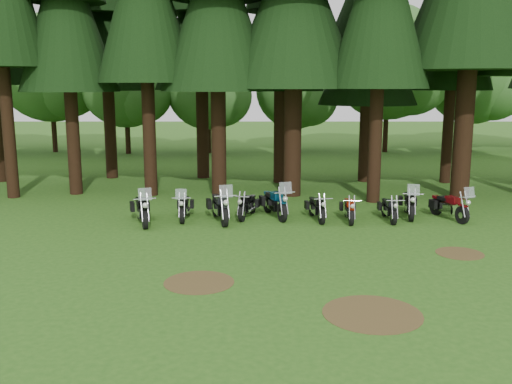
{
  "coord_description": "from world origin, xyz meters",
  "views": [
    {
      "loc": [
        -1.55,
        -15.76,
        4.97
      ],
      "look_at": [
        -1.55,
        5.0,
        1.0
      ],
      "focal_mm": 40.0,
      "sensor_mm": 36.0,
      "label": 1
    }
  ],
  "objects_px": {
    "motorcycle_8": "(409,204)",
    "motorcycle_9": "(449,207)",
    "motorcycle_2": "(220,207)",
    "motorcycle_5": "(317,208)",
    "motorcycle_7": "(389,210)",
    "motorcycle_1": "(184,207)",
    "motorcycle_6": "(349,210)",
    "motorcycle_4": "(275,204)",
    "motorcycle_0": "(142,210)",
    "motorcycle_3": "(247,206)"
  },
  "relations": [
    {
      "from": "motorcycle_9",
      "to": "motorcycle_6",
      "type": "bearing_deg",
      "value": 165.09
    },
    {
      "from": "motorcycle_0",
      "to": "motorcycle_2",
      "type": "xyz_separation_m",
      "value": [
        2.78,
        0.35,
        0.02
      ]
    },
    {
      "from": "motorcycle_5",
      "to": "motorcycle_6",
      "type": "height_order",
      "value": "motorcycle_5"
    },
    {
      "from": "motorcycle_9",
      "to": "motorcycle_1",
      "type": "bearing_deg",
      "value": 161.07
    },
    {
      "from": "motorcycle_2",
      "to": "motorcycle_5",
      "type": "xyz_separation_m",
      "value": [
        3.56,
        0.26,
        -0.1
      ]
    },
    {
      "from": "motorcycle_2",
      "to": "motorcycle_6",
      "type": "height_order",
      "value": "motorcycle_2"
    },
    {
      "from": "motorcycle_1",
      "to": "motorcycle_9",
      "type": "xyz_separation_m",
      "value": [
        9.82,
        -0.03,
        0.02
      ]
    },
    {
      "from": "motorcycle_0",
      "to": "motorcycle_5",
      "type": "xyz_separation_m",
      "value": [
        6.34,
        0.61,
        -0.08
      ]
    },
    {
      "from": "motorcycle_3",
      "to": "motorcycle_5",
      "type": "distance_m",
      "value": 2.6
    },
    {
      "from": "motorcycle_5",
      "to": "motorcycle_9",
      "type": "distance_m",
      "value": 4.91
    },
    {
      "from": "motorcycle_4",
      "to": "motorcycle_7",
      "type": "bearing_deg",
      "value": -24.74
    },
    {
      "from": "motorcycle_2",
      "to": "motorcycle_3",
      "type": "xyz_separation_m",
      "value": [
        0.99,
        0.66,
        -0.1
      ]
    },
    {
      "from": "motorcycle_7",
      "to": "motorcycle_9",
      "type": "relative_size",
      "value": 0.9
    },
    {
      "from": "motorcycle_0",
      "to": "motorcycle_6",
      "type": "xyz_separation_m",
      "value": [
        7.5,
        0.42,
        -0.09
      ]
    },
    {
      "from": "motorcycle_2",
      "to": "motorcycle_4",
      "type": "relative_size",
      "value": 1.03
    },
    {
      "from": "motorcycle_4",
      "to": "motorcycle_1",
      "type": "bearing_deg",
      "value": 168.23
    },
    {
      "from": "motorcycle_1",
      "to": "motorcycle_4",
      "type": "relative_size",
      "value": 0.88
    },
    {
      "from": "motorcycle_4",
      "to": "motorcycle_8",
      "type": "bearing_deg",
      "value": -16.79
    },
    {
      "from": "motorcycle_0",
      "to": "motorcycle_9",
      "type": "distance_m",
      "value": 11.27
    },
    {
      "from": "motorcycle_3",
      "to": "motorcycle_5",
      "type": "relative_size",
      "value": 0.98
    },
    {
      "from": "motorcycle_9",
      "to": "motorcycle_2",
      "type": "bearing_deg",
      "value": 163.47
    },
    {
      "from": "motorcycle_6",
      "to": "motorcycle_9",
      "type": "xyz_separation_m",
      "value": [
        3.74,
        0.25,
        0.06
      ]
    },
    {
      "from": "motorcycle_1",
      "to": "motorcycle_6",
      "type": "bearing_deg",
      "value": -4.21
    },
    {
      "from": "motorcycle_2",
      "to": "motorcycle_8",
      "type": "bearing_deg",
      "value": -8.44
    },
    {
      "from": "motorcycle_1",
      "to": "motorcycle_9",
      "type": "distance_m",
      "value": 9.82
    },
    {
      "from": "motorcycle_9",
      "to": "motorcycle_3",
      "type": "bearing_deg",
      "value": 158.7
    },
    {
      "from": "motorcycle_0",
      "to": "motorcycle_3",
      "type": "relative_size",
      "value": 1.17
    },
    {
      "from": "motorcycle_7",
      "to": "motorcycle_1",
      "type": "bearing_deg",
      "value": 177.74
    },
    {
      "from": "motorcycle_4",
      "to": "motorcycle_3",
      "type": "bearing_deg",
      "value": 164.28
    },
    {
      "from": "motorcycle_4",
      "to": "motorcycle_5",
      "type": "xyz_separation_m",
      "value": [
        1.53,
        -0.43,
        -0.09
      ]
    },
    {
      "from": "motorcycle_1",
      "to": "motorcycle_2",
      "type": "xyz_separation_m",
      "value": [
        1.35,
        -0.36,
        0.08
      ]
    },
    {
      "from": "motorcycle_5",
      "to": "motorcycle_6",
      "type": "distance_m",
      "value": 1.18
    },
    {
      "from": "motorcycle_3",
      "to": "motorcycle_8",
      "type": "relative_size",
      "value": 0.87
    },
    {
      "from": "motorcycle_2",
      "to": "motorcycle_5",
      "type": "relative_size",
      "value": 1.2
    },
    {
      "from": "motorcycle_5",
      "to": "motorcycle_8",
      "type": "bearing_deg",
      "value": -0.24
    },
    {
      "from": "motorcycle_2",
      "to": "motorcycle_5",
      "type": "distance_m",
      "value": 3.57
    },
    {
      "from": "motorcycle_4",
      "to": "motorcycle_5",
      "type": "bearing_deg",
      "value": -33.13
    },
    {
      "from": "motorcycle_7",
      "to": "motorcycle_4",
      "type": "bearing_deg",
      "value": 171.96
    },
    {
      "from": "motorcycle_2",
      "to": "motorcycle_4",
      "type": "bearing_deg",
      "value": 4.42
    },
    {
      "from": "motorcycle_1",
      "to": "motorcycle_5",
      "type": "xyz_separation_m",
      "value": [
        4.91,
        -0.1,
        -0.02
      ]
    },
    {
      "from": "motorcycle_6",
      "to": "motorcycle_7",
      "type": "relative_size",
      "value": 1.02
    },
    {
      "from": "motorcycle_0",
      "to": "motorcycle_1",
      "type": "bearing_deg",
      "value": 8.69
    },
    {
      "from": "motorcycle_2",
      "to": "motorcycle_9",
      "type": "relative_size",
      "value": 1.13
    },
    {
      "from": "motorcycle_8",
      "to": "motorcycle_9",
      "type": "relative_size",
      "value": 1.05
    },
    {
      "from": "motorcycle_0",
      "to": "motorcycle_9",
      "type": "relative_size",
      "value": 1.08
    },
    {
      "from": "motorcycle_9",
      "to": "motorcycle_5",
      "type": "bearing_deg",
      "value": 162.06
    },
    {
      "from": "motorcycle_1",
      "to": "motorcycle_7",
      "type": "height_order",
      "value": "motorcycle_1"
    },
    {
      "from": "motorcycle_3",
      "to": "motorcycle_4",
      "type": "xyz_separation_m",
      "value": [
        1.03,
        0.03,
        0.09
      ]
    },
    {
      "from": "motorcycle_1",
      "to": "motorcycle_5",
      "type": "relative_size",
      "value": 1.03
    },
    {
      "from": "motorcycle_8",
      "to": "motorcycle_9",
      "type": "xyz_separation_m",
      "value": [
        1.37,
        -0.42,
        -0.02
      ]
    }
  ]
}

